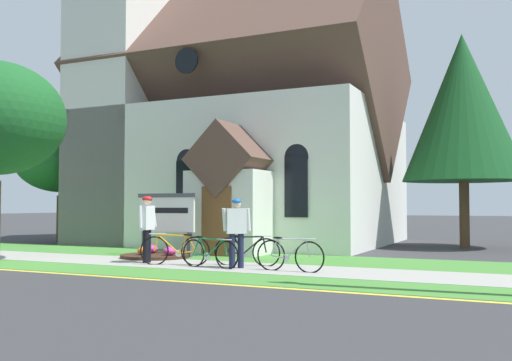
{
  "coord_description": "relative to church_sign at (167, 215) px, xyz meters",
  "views": [
    {
      "loc": [
        12.16,
        -10.92,
        1.54
      ],
      "look_at": [
        5.25,
        3.94,
        2.24
      ],
      "focal_mm": 40.18,
      "sensor_mm": 36.0,
      "label": 1
    }
  ],
  "objects": [
    {
      "name": "ground",
      "position": [
        -2.46,
        0.44,
        -1.24
      ],
      "size": [
        140.0,
        140.0,
        0.0
      ],
      "primitive_type": "plane",
      "color": "#333335"
    },
    {
      "name": "church_sign",
      "position": [
        0.0,
        0.0,
        0.0
      ],
      "size": [
        2.08,
        0.18,
        1.88
      ],
      "color": "#474C56",
      "rests_on": "ground"
    },
    {
      "name": "roadside_conifer",
      "position": [
        7.83,
        7.15,
        3.79
      ],
      "size": [
        4.29,
        4.29,
        7.71
      ],
      "color": "#4C3823",
      "rests_on": "ground"
    },
    {
      "name": "flower_bed",
      "position": [
        -0.0,
        -0.59,
        -1.16
      ],
      "size": [
        1.99,
        1.99,
        0.34
      ],
      "color": "#382319",
      "rests_on": "ground"
    },
    {
      "name": "curb_paint_stripe",
      "position": [
        -0.73,
        -4.64,
        -1.24
      ],
      "size": [
        28.0,
        0.16,
        0.01
      ],
      "primitive_type": "cube",
      "color": "yellow",
      "rests_on": "ground"
    },
    {
      "name": "bicycle_silver",
      "position": [
        4.8,
        -2.12,
        -0.86
      ],
      "size": [
        1.71,
        0.15,
        0.81
      ],
      "color": "black",
      "rests_on": "ground"
    },
    {
      "name": "bicycle_orange",
      "position": [
        2.74,
        -2.22,
        -0.88
      ],
      "size": [
        1.72,
        0.32,
        0.79
      ],
      "color": "black",
      "rests_on": "ground"
    },
    {
      "name": "church_building",
      "position": [
        -1.2,
        6.45,
        3.84
      ],
      "size": [
        12.01,
        11.02,
        14.8
      ],
      "color": "silver",
      "rests_on": "ground"
    },
    {
      "name": "bicycle_white",
      "position": [
        1.62,
        -2.04,
        -0.85
      ],
      "size": [
        1.73,
        0.64,
        0.83
      ],
      "color": "black",
      "rests_on": "ground"
    },
    {
      "name": "cyclist_in_orange_jersey",
      "position": [
        0.65,
        -1.9,
        -0.19
      ],
      "size": [
        0.31,
        0.76,
        1.77
      ],
      "color": "black",
      "rests_on": "ground"
    },
    {
      "name": "grass_verge",
      "position": [
        -0.73,
        -3.68,
        -1.24
      ],
      "size": [
        32.0,
        1.64,
        0.01
      ],
      "primitive_type": "cube",
      "color": "#427F33",
      "rests_on": "ground"
    },
    {
      "name": "bicycle_green",
      "position": [
        3.36,
        -1.42,
        -0.87
      ],
      "size": [
        1.72,
        0.32,
        0.79
      ],
      "color": "black",
      "rests_on": "ground"
    },
    {
      "name": "sidewalk_slab",
      "position": [
        -0.73,
        -1.77,
        -1.24
      ],
      "size": [
        32.0,
        2.17,
        0.01
      ],
      "primitive_type": "cube",
      "color": "#99968E",
      "rests_on": "ground"
    },
    {
      "name": "church_lawn",
      "position": [
        -0.73,
        0.79,
        -1.24
      ],
      "size": [
        24.0,
        2.95,
        0.01
      ],
      "primitive_type": "cube",
      "color": "#427F33",
      "rests_on": "ground"
    },
    {
      "name": "cyclist_in_yellow_jersey",
      "position": [
        3.4,
        -2.06,
        -0.24
      ],
      "size": [
        0.6,
        0.44,
        1.7
      ],
      "color": "#191E38",
      "rests_on": "ground"
    },
    {
      "name": "yard_deciduous_tree",
      "position": [
        -7.96,
        3.91,
        2.22
      ],
      "size": [
        3.87,
        3.87,
        4.87
      ],
      "color": "#4C3823",
      "rests_on": "ground"
    }
  ]
}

